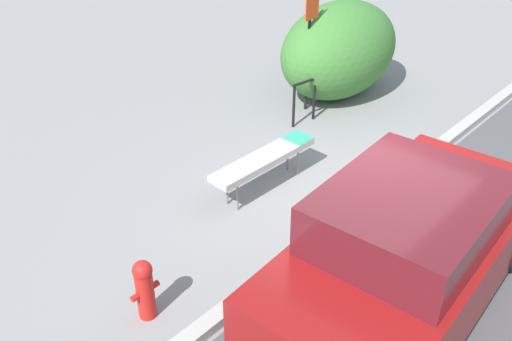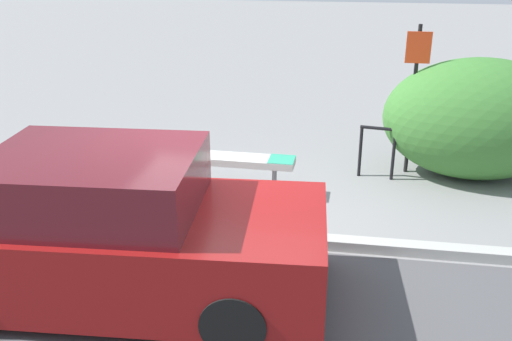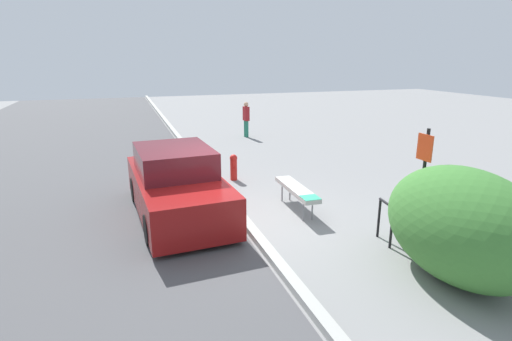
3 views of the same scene
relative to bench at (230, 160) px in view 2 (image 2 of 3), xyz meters
The scene contains 8 objects.
ground_plane 1.50m from the bench, 79.93° to the right, with size 60.00×60.00×0.00m, color gray.
curb 1.48m from the bench, 79.93° to the right, with size 60.00×0.20×0.13m.
bench is the anchor object (origin of this frame).
bike_rack 2.29m from the bench, 23.36° to the left, with size 0.55×0.13×0.83m.
sign_post 3.00m from the bench, 25.37° to the left, with size 0.36×0.08×2.30m.
fire_hydrant 2.90m from the bench, 165.16° to the right, with size 0.36×0.22×0.77m.
shrub_hedge 3.79m from the bench, 18.85° to the left, with size 2.82×1.83×1.84m.
parked_car_near 2.76m from the bench, 103.75° to the right, with size 4.28×2.00×1.54m.
Camera 2 is at (1.33, -6.06, 3.41)m, focal length 40.00 mm.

